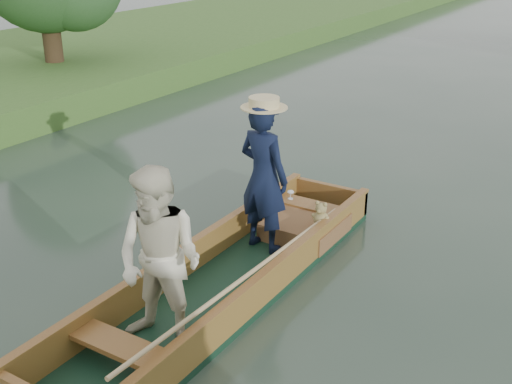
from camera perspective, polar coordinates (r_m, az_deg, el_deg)
The scene contains 2 objects.
ground at distance 6.96m, azimuth -2.64°, elevation -8.86°, with size 120.00×120.00×0.00m, color #283D30.
punt at distance 6.57m, azimuth -3.10°, elevation -4.57°, with size 1.13×5.00×1.89m.
Camera 1 is at (3.40, -4.86, 3.65)m, focal length 45.00 mm.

